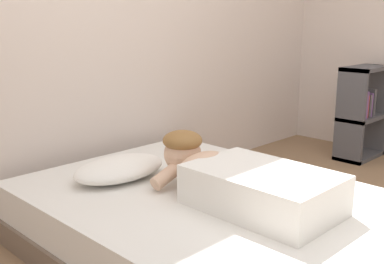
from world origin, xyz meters
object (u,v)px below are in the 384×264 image
(person_lying, at_px, (238,179))
(bed, at_px, (223,230))
(cell_phone, at_px, (287,226))
(coffee_cup, at_px, (211,164))
(bookshelf, at_px, (361,111))
(pillow, at_px, (120,168))

(person_lying, bearing_deg, bed, 113.84)
(cell_phone, bearing_deg, person_lying, 76.36)
(coffee_cup, height_order, bookshelf, bookshelf)
(cell_phone, bearing_deg, bookshelf, 18.57)
(pillow, bearing_deg, bookshelf, -6.22)
(coffee_cup, bearing_deg, bookshelf, 0.12)
(pillow, height_order, person_lying, person_lying)
(pillow, bearing_deg, bed, -73.75)
(pillow, relative_size, coffee_cup, 4.16)
(bed, height_order, cell_phone, cell_phone)
(bed, distance_m, cell_phone, 0.42)
(pillow, xyz_separation_m, bookshelf, (2.23, -0.24, 0.03))
(bed, bearing_deg, pillow, 106.25)
(person_lying, height_order, bookshelf, bookshelf)
(person_lying, relative_size, coffee_cup, 7.36)
(bookshelf, bearing_deg, bed, -170.99)
(bed, xyz_separation_m, coffee_cup, (0.26, 0.32, 0.19))
(person_lying, bearing_deg, coffee_cup, 58.47)
(cell_phone, bearing_deg, coffee_cup, 66.04)
(pillow, distance_m, person_lying, 0.66)
(coffee_cup, bearing_deg, person_lying, -121.53)
(person_lying, height_order, coffee_cup, person_lying)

